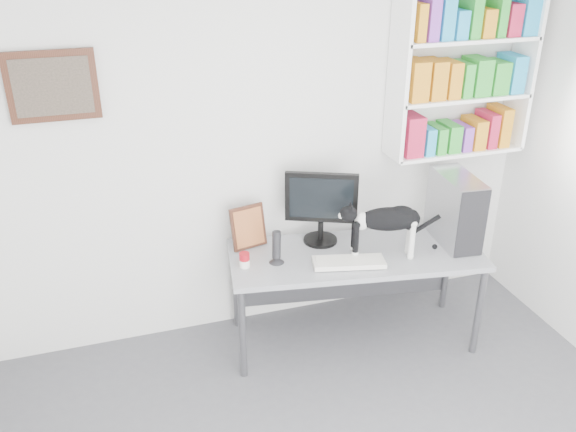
{
  "coord_description": "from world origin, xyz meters",
  "views": [
    {
      "loc": [
        -1.06,
        -1.84,
        2.78
      ],
      "look_at": [
        0.02,
        1.53,
        1.06
      ],
      "focal_mm": 38.0,
      "sensor_mm": 36.0,
      "label": 1
    }
  ],
  "objects_px": {
    "cat": "(386,231)",
    "leaning_print": "(248,226)",
    "keyboard": "(349,262)",
    "desk": "(353,296)",
    "monitor": "(321,207)",
    "pc_tower": "(455,209)",
    "soup_can": "(245,260)",
    "bookshelf": "(463,69)",
    "speaker": "(277,247)"
  },
  "relations": [
    {
      "from": "monitor",
      "to": "keyboard",
      "type": "height_order",
      "value": "monitor"
    },
    {
      "from": "monitor",
      "to": "desk",
      "type": "bearing_deg",
      "value": -28.27
    },
    {
      "from": "monitor",
      "to": "speaker",
      "type": "xyz_separation_m",
      "value": [
        -0.38,
        -0.19,
        -0.15
      ]
    },
    {
      "from": "monitor",
      "to": "speaker",
      "type": "relative_size",
      "value": 2.25
    },
    {
      "from": "bookshelf",
      "to": "leaning_print",
      "type": "bearing_deg",
      "value": -178.7
    },
    {
      "from": "desk",
      "to": "pc_tower",
      "type": "distance_m",
      "value": 0.94
    },
    {
      "from": "pc_tower",
      "to": "monitor",
      "type": "bearing_deg",
      "value": 168.78
    },
    {
      "from": "keyboard",
      "to": "pc_tower",
      "type": "distance_m",
      "value": 0.87
    },
    {
      "from": "cat",
      "to": "leaning_print",
      "type": "bearing_deg",
      "value": 168.06
    },
    {
      "from": "leaning_print",
      "to": "soup_can",
      "type": "bearing_deg",
      "value": -122.92
    },
    {
      "from": "desk",
      "to": "pc_tower",
      "type": "bearing_deg",
      "value": 5.67
    },
    {
      "from": "cat",
      "to": "pc_tower",
      "type": "bearing_deg",
      "value": 20.72
    },
    {
      "from": "monitor",
      "to": "keyboard",
      "type": "xyz_separation_m",
      "value": [
        0.07,
        -0.36,
        -0.25
      ]
    },
    {
      "from": "speaker",
      "to": "leaning_print",
      "type": "xyz_separation_m",
      "value": [
        -0.12,
        0.28,
        0.04
      ]
    },
    {
      "from": "cat",
      "to": "desk",
      "type": "bearing_deg",
      "value": 161.44
    },
    {
      "from": "desk",
      "to": "speaker",
      "type": "height_order",
      "value": "speaker"
    },
    {
      "from": "pc_tower",
      "to": "leaning_print",
      "type": "height_order",
      "value": "pc_tower"
    },
    {
      "from": "speaker",
      "to": "soup_can",
      "type": "distance_m",
      "value": 0.23
    },
    {
      "from": "monitor",
      "to": "cat",
      "type": "xyz_separation_m",
      "value": [
        0.34,
        -0.33,
        -0.08
      ]
    },
    {
      "from": "monitor",
      "to": "pc_tower",
      "type": "xyz_separation_m",
      "value": [
        0.9,
        -0.27,
        -0.02
      ]
    },
    {
      "from": "leaning_print",
      "to": "cat",
      "type": "distance_m",
      "value": 0.94
    },
    {
      "from": "desk",
      "to": "soup_can",
      "type": "bearing_deg",
      "value": -174.46
    },
    {
      "from": "keyboard",
      "to": "speaker",
      "type": "bearing_deg",
      "value": 172.48
    },
    {
      "from": "keyboard",
      "to": "desk",
      "type": "bearing_deg",
      "value": 63.85
    },
    {
      "from": "bookshelf",
      "to": "monitor",
      "type": "relative_size",
      "value": 2.32
    },
    {
      "from": "soup_can",
      "to": "pc_tower",
      "type": "bearing_deg",
      "value": -3.34
    },
    {
      "from": "speaker",
      "to": "monitor",
      "type": "bearing_deg",
      "value": 48.23
    },
    {
      "from": "desk",
      "to": "speaker",
      "type": "distance_m",
      "value": 0.74
    },
    {
      "from": "desk",
      "to": "monitor",
      "type": "distance_m",
      "value": 0.69
    },
    {
      "from": "desk",
      "to": "keyboard",
      "type": "distance_m",
      "value": 0.42
    },
    {
      "from": "soup_can",
      "to": "desk",
      "type": "bearing_deg",
      "value": -3.4
    },
    {
      "from": "pc_tower",
      "to": "speaker",
      "type": "bearing_deg",
      "value": -178.02
    },
    {
      "from": "pc_tower",
      "to": "leaning_print",
      "type": "xyz_separation_m",
      "value": [
        -1.4,
        0.35,
        -0.09
      ]
    },
    {
      "from": "pc_tower",
      "to": "soup_can",
      "type": "xyz_separation_m",
      "value": [
        -1.5,
        0.09,
        -0.2
      ]
    },
    {
      "from": "bookshelf",
      "to": "pc_tower",
      "type": "relative_size",
      "value": 2.52
    },
    {
      "from": "desk",
      "to": "soup_can",
      "type": "relative_size",
      "value": 17.13
    },
    {
      "from": "pc_tower",
      "to": "leaning_print",
      "type": "distance_m",
      "value": 1.45
    },
    {
      "from": "bookshelf",
      "to": "monitor",
      "type": "xyz_separation_m",
      "value": [
        -1.08,
        -0.12,
        -0.86
      ]
    },
    {
      "from": "desk",
      "to": "cat",
      "type": "distance_m",
      "value": 0.58
    },
    {
      "from": "monitor",
      "to": "leaning_print",
      "type": "xyz_separation_m",
      "value": [
        -0.5,
        0.08,
        -0.11
      ]
    },
    {
      "from": "monitor",
      "to": "bookshelf",
      "type": "bearing_deg",
      "value": 30.21
    },
    {
      "from": "pc_tower",
      "to": "bookshelf",
      "type": "bearing_deg",
      "value": 70.37
    },
    {
      "from": "desk",
      "to": "keyboard",
      "type": "relative_size",
      "value": 3.64
    },
    {
      "from": "monitor",
      "to": "pc_tower",
      "type": "bearing_deg",
      "value": 7.19
    },
    {
      "from": "keyboard",
      "to": "cat",
      "type": "height_order",
      "value": "cat"
    },
    {
      "from": "pc_tower",
      "to": "cat",
      "type": "height_order",
      "value": "pc_tower"
    },
    {
      "from": "bookshelf",
      "to": "leaning_print",
      "type": "xyz_separation_m",
      "value": [
        -1.58,
        -0.04,
        -0.97
      ]
    },
    {
      "from": "desk",
      "to": "keyboard",
      "type": "xyz_separation_m",
      "value": [
        -0.11,
        -0.13,
        0.38
      ]
    },
    {
      "from": "leaning_print",
      "to": "soup_can",
      "type": "xyz_separation_m",
      "value": [
        -0.1,
        -0.27,
        -0.11
      ]
    },
    {
      "from": "monitor",
      "to": "keyboard",
      "type": "bearing_deg",
      "value": -55.67
    }
  ]
}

